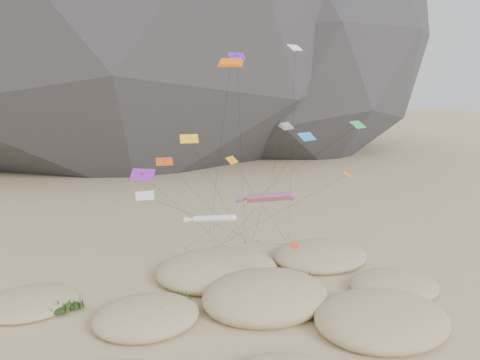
% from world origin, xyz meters
% --- Properties ---
extents(ground, '(500.00, 500.00, 0.00)m').
position_xyz_m(ground, '(0.00, 0.00, 0.00)').
color(ground, '#CCB789').
rests_on(ground, ground).
extents(dunes, '(51.69, 35.19, 4.38)m').
position_xyz_m(dunes, '(-0.69, 3.98, 0.76)').
color(dunes, '#CCB789').
rests_on(dunes, ground).
extents(dune_grass, '(40.63, 29.40, 1.50)m').
position_xyz_m(dune_grass, '(0.49, 3.45, 0.86)').
color(dune_grass, black).
rests_on(dune_grass, ground).
extents(kite_stakes, '(20.81, 4.42, 0.30)m').
position_xyz_m(kite_stakes, '(3.77, 23.14, 0.15)').
color(kite_stakes, '#3F2D1E').
rests_on(kite_stakes, ground).
extents(rainbow_tube_kite, '(6.67, 18.74, 12.03)m').
position_xyz_m(rainbow_tube_kite, '(3.00, 9.24, 11.22)').
color(rainbow_tube_kite, red).
rests_on(rainbow_tube_kite, ground).
extents(white_tube_kite, '(7.01, 13.62, 10.02)m').
position_xyz_m(white_tube_kite, '(-3.88, 9.18, 9.41)').
color(white_tube_kite, white).
rests_on(white_tube_kite, ground).
extents(orange_parafoil, '(3.27, 16.89, 27.14)m').
position_xyz_m(orange_parafoil, '(-0.99, 10.72, 26.30)').
color(orange_parafoil, '#FA640D').
rests_on(orange_parafoil, ground).
extents(multi_parafoil, '(2.99, 15.74, 19.83)m').
position_xyz_m(multi_parafoil, '(5.92, 10.62, 19.13)').
color(multi_parafoil, '#FA2E1A').
rests_on(multi_parafoil, ground).
extents(delta_kites, '(30.02, 21.52, 29.08)m').
position_xyz_m(delta_kites, '(1.47, 10.39, 17.19)').
color(delta_kites, '#C54112').
rests_on(delta_kites, ground).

